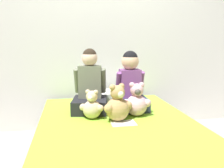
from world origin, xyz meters
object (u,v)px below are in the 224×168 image
object	(u,v)px
child_on_left	(90,88)
teddy_bear_between_children	(117,105)
pillow_at_headboard	(105,96)
bed	(119,146)
teddy_bear_held_by_right_child	(137,102)
child_on_right	(130,85)
teddy_bear_held_by_left_child	(92,106)
sign_card	(123,123)

from	to	relation	value
child_on_left	teddy_bear_between_children	bearing A→B (deg)	-49.53
child_on_left	pillow_at_headboard	xyz separation A→B (m)	(0.21, 0.38, -0.18)
bed	teddy_bear_held_by_right_child	xyz separation A→B (m)	(0.20, 0.18, 0.35)
teddy_bear_held_by_right_child	pillow_at_headboard	distance (m)	0.66
child_on_right	teddy_bear_held_by_left_child	distance (m)	0.51
pillow_at_headboard	child_on_left	bearing A→B (deg)	-118.77
child_on_right	teddy_bear_held_by_right_child	world-z (taller)	child_on_right
bed	child_on_left	size ratio (longest dim) A/B	3.17
bed	pillow_at_headboard	xyz separation A→B (m)	(0.00, 0.80, 0.27)
teddy_bear_held_by_right_child	teddy_bear_between_children	distance (m)	0.24
teddy_bear_held_by_left_child	sign_card	size ratio (longest dim) A/B	1.27
child_on_left	teddy_bear_held_by_right_child	xyz separation A→B (m)	(0.41, -0.24, -0.10)
teddy_bear_held_by_left_child	pillow_at_headboard	bearing A→B (deg)	94.04
bed	child_on_right	size ratio (longest dim) A/B	3.31
sign_card	pillow_at_headboard	bearing A→B (deg)	92.46
child_on_left	child_on_right	bearing A→B (deg)	10.31
teddy_bear_held_by_left_child	pillow_at_headboard	distance (m)	0.67
child_on_right	teddy_bear_between_children	distance (m)	0.42
bed	pillow_at_headboard	bearing A→B (deg)	90.00
child_on_left	bed	bearing A→B (deg)	-53.43
bed	teddy_bear_held_by_left_child	size ratio (longest dim) A/B	7.42
child_on_left	child_on_right	size ratio (longest dim) A/B	1.04
teddy_bear_held_by_left_child	child_on_left	bearing A→B (deg)	111.57
teddy_bear_between_children	pillow_at_headboard	world-z (taller)	teddy_bear_between_children
pillow_at_headboard	sign_card	world-z (taller)	pillow_at_headboard
teddy_bear_held_by_left_child	teddy_bear_between_children	distance (m)	0.24
teddy_bear_held_by_left_child	sign_card	distance (m)	0.33
child_on_left	pillow_at_headboard	bearing A→B (deg)	71.22
teddy_bear_held_by_right_child	sign_card	distance (m)	0.29
teddy_bear_between_children	sign_card	bearing A→B (deg)	-85.74
child_on_left	pillow_at_headboard	distance (m)	0.47
child_on_left	teddy_bear_held_by_left_child	distance (m)	0.28
child_on_right	teddy_bear_held_by_right_child	bearing A→B (deg)	-89.96
child_on_right	sign_card	size ratio (longest dim) A/B	2.84
bed	teddy_bear_held_by_right_child	world-z (taller)	teddy_bear_held_by_right_child
child_on_left	teddy_bear_held_by_right_child	world-z (taller)	child_on_left
teddy_bear_held_by_left_child	child_on_right	bearing A→B (deg)	53.73
sign_card	teddy_bear_held_by_right_child	bearing A→B (deg)	48.38
bed	child_on_left	xyz separation A→B (m)	(-0.21, 0.42, 0.45)
child_on_left	teddy_bear_held_by_left_child	xyz separation A→B (m)	(-0.01, -0.25, -0.12)
pillow_at_headboard	sign_card	xyz separation A→B (m)	(0.03, -0.81, -0.05)
child_on_left	child_on_right	world-z (taller)	child_on_left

